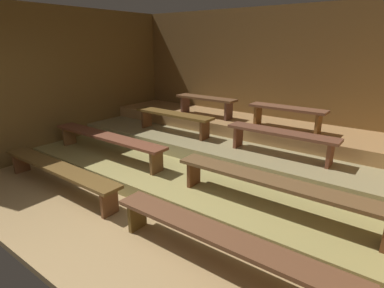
# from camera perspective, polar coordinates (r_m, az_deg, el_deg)

# --- Properties ---
(ground) EXTENTS (6.84, 5.30, 0.08)m
(ground) POSITION_cam_1_polar(r_m,az_deg,el_deg) (5.05, 0.93, -6.92)
(ground) COLOR #A68657
(wall_back) EXTENTS (6.84, 0.06, 2.77)m
(wall_back) POSITION_cam_1_polar(r_m,az_deg,el_deg) (6.60, 12.95, 11.51)
(wall_back) COLOR brown
(wall_back) RESTS_ON ground
(wall_left) EXTENTS (0.06, 5.30, 2.77)m
(wall_left) POSITION_cam_1_polar(r_m,az_deg,el_deg) (6.86, -20.48, 11.08)
(wall_left) COLOR brown
(wall_left) RESTS_ON ground
(platform_lower) EXTENTS (6.04, 3.36, 0.22)m
(platform_lower) POSITION_cam_1_polar(r_m,az_deg,el_deg) (5.43, 4.47, -3.43)
(platform_lower) COLOR #9C9051
(platform_lower) RESTS_ON ground
(platform_middle) EXTENTS (6.04, 2.14, 0.22)m
(platform_middle) POSITION_cam_1_polar(r_m,az_deg,el_deg) (5.85, 7.74, 0.36)
(platform_middle) COLOR #9B8F62
(platform_middle) RESTS_ON platform_lower
(platform_upper) EXTENTS (6.04, 1.22, 0.22)m
(platform_upper) POSITION_cam_1_polar(r_m,az_deg,el_deg) (6.18, 9.95, 3.36)
(platform_upper) COLOR #AC804E
(platform_upper) RESTS_ON platform_middle
(bench_floor_left) EXTENTS (2.56, 0.31, 0.39)m
(bench_floor_left) POSITION_cam_1_polar(r_m,az_deg,el_deg) (4.96, -23.60, -4.37)
(bench_floor_left) COLOR brown
(bench_floor_left) RESTS_ON ground
(bench_floor_right) EXTENTS (2.56, 0.31, 0.39)m
(bench_floor_right) POSITION_cam_1_polar(r_m,az_deg,el_deg) (3.07, 5.53, -17.19)
(bench_floor_right) COLOR brown
(bench_floor_right) RESTS_ON ground
(bench_lower_left) EXTENTS (2.54, 0.31, 0.39)m
(bench_lower_left) POSITION_cam_1_polar(r_m,az_deg,el_deg) (5.46, -15.48, 0.99)
(bench_lower_left) COLOR brown
(bench_lower_left) RESTS_ON platform_lower
(bench_lower_right) EXTENTS (2.54, 0.31, 0.39)m
(bench_lower_right) POSITION_cam_1_polar(r_m,az_deg,el_deg) (3.70, 14.88, -7.27)
(bench_lower_right) COLOR brown
(bench_lower_right) RESTS_ON platform_lower
(bench_middle_left) EXTENTS (1.70, 0.31, 0.39)m
(bench_middle_left) POSITION_cam_1_polar(r_m,az_deg,el_deg) (5.94, -3.45, 5.06)
(bench_middle_left) COLOR brown
(bench_middle_left) RESTS_ON platform_middle
(bench_middle_right) EXTENTS (1.70, 0.31, 0.39)m
(bench_middle_right) POSITION_cam_1_polar(r_m,az_deg,el_deg) (4.88, 16.11, 1.44)
(bench_middle_right) COLOR brown
(bench_middle_right) RESTS_ON platform_middle
(bench_upper_left) EXTENTS (1.32, 0.31, 0.39)m
(bench_upper_left) POSITION_cam_1_polar(r_m,az_deg,el_deg) (6.37, 2.57, 7.90)
(bench_upper_left) COLOR brown
(bench_upper_left) RESTS_ON platform_upper
(bench_upper_right) EXTENTS (1.32, 0.31, 0.39)m
(bench_upper_right) POSITION_cam_1_polar(r_m,az_deg,el_deg) (5.61, 17.15, 5.69)
(bench_upper_right) COLOR brown
(bench_upper_right) RESTS_ON platform_upper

